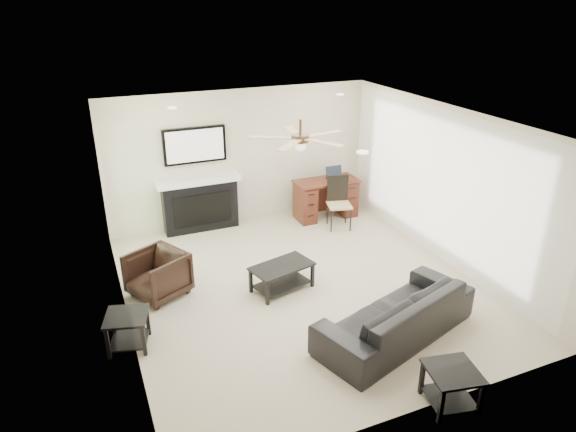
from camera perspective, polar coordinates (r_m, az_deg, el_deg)
name	(u,v)px	position (r m, az deg, el deg)	size (l,w,h in m)	color
room_shell	(313,177)	(7.19, 2.77, 4.37)	(5.50, 5.54, 2.52)	beige
sofa	(396,314)	(6.72, 11.91, -10.58)	(2.24, 0.87, 0.65)	black
armchair	(158,275)	(7.62, -14.29, -6.33)	(0.72, 0.74, 0.67)	black
coffee_table	(282,277)	(7.60, -0.68, -6.83)	(0.90, 0.50, 0.40)	black
end_table_near	(451,388)	(5.94, 17.62, -17.71)	(0.52, 0.52, 0.45)	black
end_table_left	(128,331)	(6.75, -17.32, -12.08)	(0.50, 0.50, 0.45)	black
fireplace_unit	(199,181)	(9.35, -9.88, 3.88)	(1.52, 0.34, 1.91)	black
desk	(326,199)	(9.98, 4.21, 1.93)	(1.22, 0.56, 0.76)	#3B160E
desk_chair	(339,203)	(9.49, 5.73, 1.40)	(0.42, 0.44, 0.97)	black
laptop	(336,173)	(9.89, 5.39, 4.73)	(0.33, 0.24, 0.23)	black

